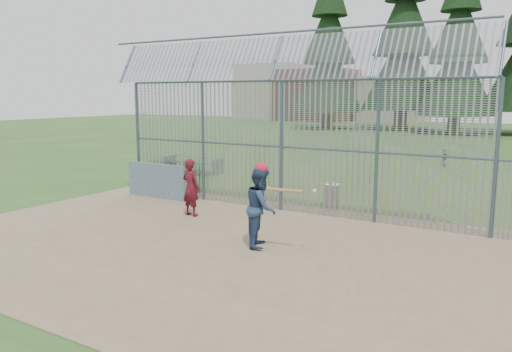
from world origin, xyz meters
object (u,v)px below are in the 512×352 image
Objects in this scene: dugout_wall at (156,181)px; onlooker at (191,187)px; batter at (261,207)px; bleacher at (193,164)px; trash_can at (331,195)px.

dugout_wall is 3.05m from onlooker.
dugout_wall is 1.33× the size of batter.
bleacher is (-5.24, 6.76, -0.46)m from onlooker.
dugout_wall reaches higher than trash_can.
onlooker is 0.57× the size of bleacher.
onlooker is at bearing -28.41° from dugout_wall.
batter is 2.29× the size of trash_can.
onlooker reaches higher than dugout_wall.
batter is at bearing -26.34° from dugout_wall.
bleacher is (-8.31, 3.44, 0.03)m from trash_can.
onlooker reaches higher than bleacher.
batter is at bearing 162.02° from onlooker.
onlooker is 4.55m from trash_can.
onlooker is at bearing -132.78° from trash_can.
trash_can is 0.27× the size of bleacher.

